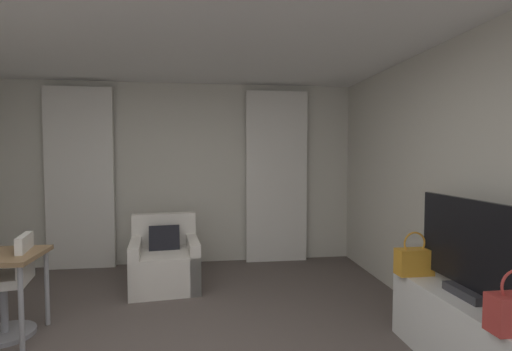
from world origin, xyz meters
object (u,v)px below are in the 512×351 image
at_px(tv_console, 469,335).
at_px(handbag_primary, 414,261).
at_px(desk_chair, 9,291).
at_px(tv_flatscreen, 472,251).
at_px(armchair, 165,263).

height_order(tv_console, handbag_primary, handbag_primary).
bearing_deg(desk_chair, tv_flatscreen, -16.08).
xyz_separation_m(armchair, handbag_primary, (2.24, -1.59, 0.39)).
relative_size(armchair, desk_chair, 1.01).
relative_size(armchair, handbag_primary, 2.41).
relative_size(desk_chair, tv_flatscreen, 0.78).
bearing_deg(handbag_primary, tv_flatscreen, -75.90).
bearing_deg(tv_flatscreen, handbag_primary, 104.10).
bearing_deg(handbag_primary, tv_console, -76.01).
bearing_deg(tv_console, handbag_primary, 103.99).
bearing_deg(handbag_primary, armchair, 144.70).
bearing_deg(armchair, tv_flatscreen, -41.60).
bearing_deg(desk_chair, handbag_primary, -8.44).
xyz_separation_m(desk_chair, tv_console, (3.58, -1.03, -0.11)).
relative_size(desk_chair, tv_console, 0.65).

